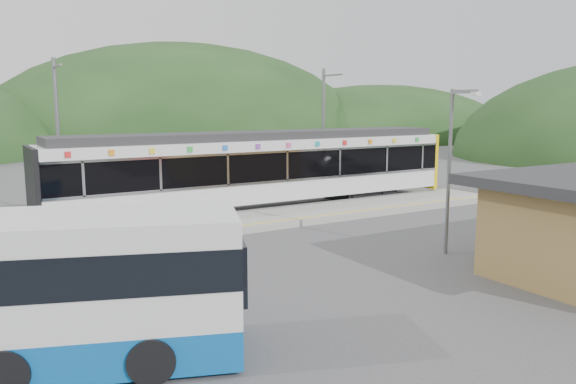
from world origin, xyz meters
TOP-DOWN VIEW (x-y plane):
  - ground at (0.00, 0.00)m, footprint 120.00×120.00m
  - hills at (6.19, 5.29)m, footprint 146.00×149.00m
  - platform at (0.00, 3.30)m, footprint 26.00×3.20m
  - yellow_line at (0.00, 2.00)m, footprint 26.00×0.10m
  - train at (1.66, 6.00)m, footprint 20.44×3.01m
  - catenary_mast_west at (-7.00, 8.56)m, footprint 0.18×1.80m
  - catenary_mast_east at (7.00, 8.56)m, footprint 0.18×1.80m
  - lamp_post at (3.03, -4.53)m, footprint 0.38×1.01m

SIDE VIEW (x-z plane):
  - ground at x=0.00m, z-range 0.00..0.00m
  - hills at x=6.19m, z-range -13.00..13.00m
  - platform at x=0.00m, z-range 0.00..0.30m
  - yellow_line at x=0.00m, z-range 0.30..0.31m
  - train at x=1.66m, z-range 0.19..3.93m
  - lamp_post at x=3.03m, z-range 0.55..6.06m
  - catenary_mast_west at x=-7.00m, z-range 0.15..7.15m
  - catenary_mast_east at x=7.00m, z-range 0.15..7.15m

